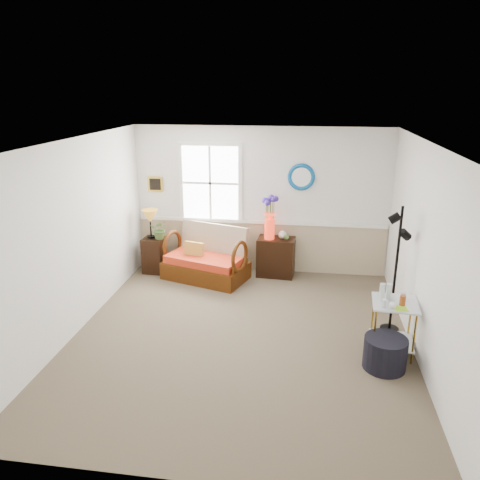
# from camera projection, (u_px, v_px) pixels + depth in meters

# --- Properties ---
(floor) EXTENTS (4.50, 5.00, 0.01)m
(floor) POSITION_uv_depth(u_px,v_px,m) (240.00, 336.00, 6.35)
(floor) COLOR brown
(floor) RESTS_ON ground
(ceiling) EXTENTS (4.50, 5.00, 0.01)m
(ceiling) POSITION_uv_depth(u_px,v_px,m) (241.00, 143.00, 5.54)
(ceiling) COLOR white
(ceiling) RESTS_ON walls
(walls) EXTENTS (4.51, 5.01, 2.60)m
(walls) POSITION_uv_depth(u_px,v_px,m) (240.00, 246.00, 5.95)
(walls) COLOR white
(walls) RESTS_ON floor
(wainscot) EXTENTS (4.46, 0.02, 0.90)m
(wainscot) POSITION_uv_depth(u_px,v_px,m) (260.00, 246.00, 8.54)
(wainscot) COLOR tan
(wainscot) RESTS_ON walls
(chair_rail) EXTENTS (4.46, 0.04, 0.06)m
(chair_rail) POSITION_uv_depth(u_px,v_px,m) (260.00, 222.00, 8.39)
(chair_rail) COLOR white
(chair_rail) RESTS_ON walls
(window) EXTENTS (1.14, 0.06, 1.44)m
(window) POSITION_uv_depth(u_px,v_px,m) (210.00, 183.00, 8.30)
(window) COLOR white
(window) RESTS_ON walls
(picture) EXTENTS (0.28, 0.03, 0.28)m
(picture) POSITION_uv_depth(u_px,v_px,m) (155.00, 184.00, 8.46)
(picture) COLOR #B08B2A
(picture) RESTS_ON walls
(mirror) EXTENTS (0.47, 0.07, 0.47)m
(mirror) POSITION_uv_depth(u_px,v_px,m) (301.00, 177.00, 8.04)
(mirror) COLOR #1973B4
(mirror) RESTS_ON walls
(loveseat) EXTENTS (1.58, 1.19, 0.92)m
(loveseat) POSITION_uv_depth(u_px,v_px,m) (205.00, 254.00, 8.14)
(loveseat) COLOR #532404
(loveseat) RESTS_ON floor
(throw_pillow) EXTENTS (0.36, 0.18, 0.35)m
(throw_pillow) POSITION_uv_depth(u_px,v_px,m) (194.00, 252.00, 8.18)
(throw_pillow) COLOR orange
(throw_pillow) RESTS_ON loveseat
(lamp_stand) EXTENTS (0.38, 0.38, 0.64)m
(lamp_stand) POSITION_uv_depth(u_px,v_px,m) (154.00, 255.00, 8.49)
(lamp_stand) COLOR black
(lamp_stand) RESTS_ON floor
(table_lamp) EXTENTS (0.37, 0.37, 0.53)m
(table_lamp) POSITION_uv_depth(u_px,v_px,m) (150.00, 224.00, 8.30)
(table_lamp) COLOR #BF8223
(table_lamp) RESTS_ON lamp_stand
(potted_plant) EXTENTS (0.36, 0.39, 0.28)m
(potted_plant) POSITION_uv_depth(u_px,v_px,m) (160.00, 232.00, 8.30)
(potted_plant) COLOR #45642E
(potted_plant) RESTS_ON lamp_stand
(cabinet) EXTENTS (0.67, 0.46, 0.69)m
(cabinet) POSITION_uv_depth(u_px,v_px,m) (276.00, 257.00, 8.32)
(cabinet) COLOR black
(cabinet) RESTS_ON floor
(flower_vase) EXTENTS (0.26, 0.26, 0.76)m
(flower_vase) POSITION_uv_depth(u_px,v_px,m) (270.00, 218.00, 8.07)
(flower_vase) COLOR red
(flower_vase) RESTS_ON cabinet
(side_table) EXTENTS (0.59, 0.59, 0.69)m
(side_table) POSITION_uv_depth(u_px,v_px,m) (392.00, 327.00, 5.88)
(side_table) COLOR #A17720
(side_table) RESTS_ON floor
(tabletop_items) EXTENTS (0.44, 0.44, 0.23)m
(tabletop_items) POSITION_uv_depth(u_px,v_px,m) (394.00, 295.00, 5.70)
(tabletop_items) COLOR silver
(tabletop_items) RESTS_ON side_table
(floor_lamp) EXTENTS (0.27, 0.27, 1.78)m
(floor_lamp) POSITION_uv_depth(u_px,v_px,m) (396.00, 271.00, 6.25)
(floor_lamp) COLOR black
(floor_lamp) RESTS_ON floor
(ottoman) EXTENTS (0.62, 0.62, 0.39)m
(ottoman) POSITION_uv_depth(u_px,v_px,m) (385.00, 353.00, 5.59)
(ottoman) COLOR black
(ottoman) RESTS_ON floor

